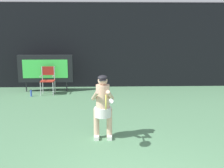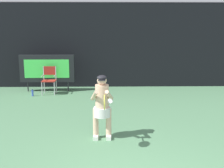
% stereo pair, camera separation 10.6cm
% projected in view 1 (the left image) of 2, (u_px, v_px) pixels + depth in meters
% --- Properties ---
extents(backdrop_screen, '(18.00, 0.12, 3.66)m').
position_uv_depth(backdrop_screen, '(117.00, 46.00, 11.82)').
color(backdrop_screen, black).
rests_on(backdrop_screen, ground).
extents(scoreboard, '(2.20, 0.21, 1.50)m').
position_uv_depth(scoreboard, '(46.00, 69.00, 10.99)').
color(scoreboard, black).
rests_on(scoreboard, ground).
extents(umpire_chair, '(0.52, 0.44, 1.08)m').
position_uv_depth(umpire_chair, '(48.00, 79.00, 10.61)').
color(umpire_chair, '#B7B7BC').
rests_on(umpire_chair, ground).
extents(water_bottle, '(0.07, 0.07, 0.27)m').
position_uv_depth(water_bottle, '(31.00, 93.00, 10.32)').
color(water_bottle, blue).
rests_on(water_bottle, ground).
extents(tennis_player, '(0.53, 0.61, 1.49)m').
position_uv_depth(tennis_player, '(103.00, 104.00, 6.20)').
color(tennis_player, white).
rests_on(tennis_player, ground).
extents(tennis_racket, '(0.03, 0.60, 0.31)m').
position_uv_depth(tennis_racket, '(106.00, 102.00, 5.51)').
color(tennis_racket, black).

